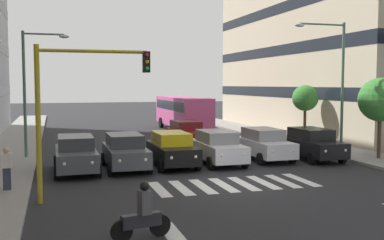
{
  "coord_description": "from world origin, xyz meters",
  "views": [
    {
      "loc": [
        7.08,
        17.67,
        4.14
      ],
      "look_at": [
        0.27,
        -5.12,
        2.31
      ],
      "focal_mm": 43.38,
      "sensor_mm": 36.0,
      "label": 1
    }
  ],
  "objects_px": {
    "street_lamp_right": "(32,81)",
    "pedestrian_waiting": "(7,168)",
    "car_0": "(312,144)",
    "bus_behind_traffic": "(183,110)",
    "car_4": "(125,151)",
    "car_3": "(172,149)",
    "street_tree_0": "(380,100)",
    "street_lamp_left": "(335,74)",
    "car_1": "(264,144)",
    "motorcycle_with_rider": "(142,215)",
    "car_2": "(217,147)",
    "car_row2_0": "(186,133)",
    "traffic_light_gantry": "(71,98)",
    "car_5": "(76,154)",
    "street_tree_1": "(305,98)"
  },
  "relations": [
    {
      "from": "motorcycle_with_rider",
      "to": "pedestrian_waiting",
      "type": "xyz_separation_m",
      "value": [
        3.96,
        -6.59,
        0.35
      ]
    },
    {
      "from": "street_lamp_left",
      "to": "pedestrian_waiting",
      "type": "bearing_deg",
      "value": 13.73
    },
    {
      "from": "bus_behind_traffic",
      "to": "traffic_light_gantry",
      "type": "height_order",
      "value": "traffic_light_gantry"
    },
    {
      "from": "street_tree_1",
      "to": "motorcycle_with_rider",
      "type": "bearing_deg",
      "value": 48.93
    },
    {
      "from": "car_0",
      "to": "car_2",
      "type": "height_order",
      "value": "same"
    },
    {
      "from": "car_5",
      "to": "bus_behind_traffic",
      "type": "height_order",
      "value": "bus_behind_traffic"
    },
    {
      "from": "car_row2_0",
      "to": "pedestrian_waiting",
      "type": "bearing_deg",
      "value": 46.79
    },
    {
      "from": "car_3",
      "to": "pedestrian_waiting",
      "type": "distance_m",
      "value": 8.4
    },
    {
      "from": "street_tree_0",
      "to": "car_4",
      "type": "bearing_deg",
      "value": -5.84
    },
    {
      "from": "car_2",
      "to": "street_lamp_left",
      "type": "xyz_separation_m",
      "value": [
        -7.07,
        -0.2,
        3.82
      ]
    },
    {
      "from": "car_1",
      "to": "motorcycle_with_rider",
      "type": "distance_m",
      "value": 14.12
    },
    {
      "from": "pedestrian_waiting",
      "to": "motorcycle_with_rider",
      "type": "bearing_deg",
      "value": 121.02
    },
    {
      "from": "car_4",
      "to": "motorcycle_with_rider",
      "type": "xyz_separation_m",
      "value": [
        1.08,
        10.36,
        -0.24
      ]
    },
    {
      "from": "street_lamp_right",
      "to": "pedestrian_waiting",
      "type": "distance_m",
      "value": 9.03
    },
    {
      "from": "car_1",
      "to": "street_lamp_left",
      "type": "height_order",
      "value": "street_lamp_left"
    },
    {
      "from": "car_row2_0",
      "to": "bus_behind_traffic",
      "type": "height_order",
      "value": "bus_behind_traffic"
    },
    {
      "from": "car_0",
      "to": "bus_behind_traffic",
      "type": "relative_size",
      "value": 0.42
    },
    {
      "from": "motorcycle_with_rider",
      "to": "street_tree_0",
      "type": "height_order",
      "value": "street_tree_0"
    },
    {
      "from": "car_4",
      "to": "bus_behind_traffic",
      "type": "relative_size",
      "value": 0.42
    },
    {
      "from": "car_4",
      "to": "car_5",
      "type": "height_order",
      "value": "same"
    },
    {
      "from": "car_3",
      "to": "street_tree_0",
      "type": "xyz_separation_m",
      "value": [
        -11.18,
        1.55,
        2.42
      ]
    },
    {
      "from": "car_2",
      "to": "car_3",
      "type": "relative_size",
      "value": 1.0
    },
    {
      "from": "car_0",
      "to": "car_3",
      "type": "bearing_deg",
      "value": -1.18
    },
    {
      "from": "car_2",
      "to": "car_row2_0",
      "type": "height_order",
      "value": "same"
    },
    {
      "from": "traffic_light_gantry",
      "to": "street_lamp_right",
      "type": "distance_m",
      "value": 10.42
    },
    {
      "from": "traffic_light_gantry",
      "to": "street_tree_1",
      "type": "xyz_separation_m",
      "value": [
        -16.39,
        -12.26,
        -0.52
      ]
    },
    {
      "from": "street_tree_0",
      "to": "traffic_light_gantry",
      "type": "bearing_deg",
      "value": 14.73
    },
    {
      "from": "car_0",
      "to": "street_lamp_right",
      "type": "distance_m",
      "value": 15.79
    },
    {
      "from": "car_5",
      "to": "car_4",
      "type": "bearing_deg",
      "value": -175.69
    },
    {
      "from": "car_4",
      "to": "traffic_light_gantry",
      "type": "relative_size",
      "value": 0.81
    },
    {
      "from": "car_4",
      "to": "car_3",
      "type": "bearing_deg",
      "value": -176.14
    },
    {
      "from": "bus_behind_traffic",
      "to": "car_1",
      "type": "bearing_deg",
      "value": 90.0
    },
    {
      "from": "motorcycle_with_rider",
      "to": "pedestrian_waiting",
      "type": "distance_m",
      "value": 7.7
    },
    {
      "from": "car_4",
      "to": "car_row2_0",
      "type": "distance_m",
      "value": 8.7
    },
    {
      "from": "car_0",
      "to": "car_1",
      "type": "distance_m",
      "value": 2.66
    },
    {
      "from": "bus_behind_traffic",
      "to": "street_lamp_left",
      "type": "bearing_deg",
      "value": 103.77
    },
    {
      "from": "car_2",
      "to": "car_3",
      "type": "xyz_separation_m",
      "value": [
        2.45,
        0.02,
        0.0
      ]
    },
    {
      "from": "car_3",
      "to": "car_5",
      "type": "xyz_separation_m",
      "value": [
        4.72,
        0.34,
        0.0
      ]
    },
    {
      "from": "car_5",
      "to": "street_lamp_left",
      "type": "relative_size",
      "value": 0.6
    },
    {
      "from": "motorcycle_with_rider",
      "to": "bus_behind_traffic",
      "type": "bearing_deg",
      "value": -107.59
    },
    {
      "from": "car_1",
      "to": "car_row2_0",
      "type": "xyz_separation_m",
      "value": [
        2.62,
        -6.37,
        0.0
      ]
    },
    {
      "from": "car_0",
      "to": "street_tree_0",
      "type": "bearing_deg",
      "value": 157.06
    },
    {
      "from": "street_lamp_right",
      "to": "car_0",
      "type": "bearing_deg",
      "value": 162.62
    },
    {
      "from": "street_lamp_right",
      "to": "street_lamp_left",
      "type": "bearing_deg",
      "value": 165.49
    },
    {
      "from": "car_0",
      "to": "street_lamp_right",
      "type": "relative_size",
      "value": 0.64
    },
    {
      "from": "car_2",
      "to": "traffic_light_gantry",
      "type": "height_order",
      "value": "traffic_light_gantry"
    },
    {
      "from": "car_2",
      "to": "street_tree_1",
      "type": "bearing_deg",
      "value": -144.06
    },
    {
      "from": "car_row2_0",
      "to": "traffic_light_gantry",
      "type": "distance_m",
      "value": 15.17
    },
    {
      "from": "car_2",
      "to": "motorcycle_with_rider",
      "type": "bearing_deg",
      "value": 60.69
    },
    {
      "from": "car_3",
      "to": "street_lamp_right",
      "type": "xyz_separation_m",
      "value": [
        6.79,
        -4.44,
        3.46
      ]
    }
  ]
}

